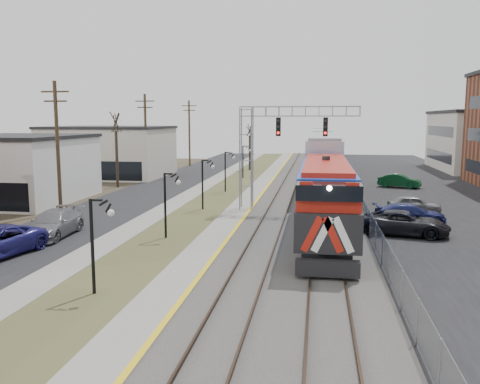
# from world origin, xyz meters

# --- Properties ---
(street_west) EXTENTS (7.00, 120.00, 0.04)m
(street_west) POSITION_xyz_m (-11.50, 35.00, 0.02)
(street_west) COLOR black
(street_west) RESTS_ON ground
(sidewalk) EXTENTS (2.00, 120.00, 0.08)m
(sidewalk) POSITION_xyz_m (-7.00, 35.00, 0.04)
(sidewalk) COLOR gray
(sidewalk) RESTS_ON ground
(grass_median) EXTENTS (4.00, 120.00, 0.06)m
(grass_median) POSITION_xyz_m (-4.00, 35.00, 0.03)
(grass_median) COLOR #494F2A
(grass_median) RESTS_ON ground
(platform) EXTENTS (2.00, 120.00, 0.24)m
(platform) POSITION_xyz_m (-1.00, 35.00, 0.12)
(platform) COLOR gray
(platform) RESTS_ON ground
(ballast_bed) EXTENTS (8.00, 120.00, 0.20)m
(ballast_bed) POSITION_xyz_m (4.00, 35.00, 0.10)
(ballast_bed) COLOR #595651
(ballast_bed) RESTS_ON ground
(parking_lot) EXTENTS (16.00, 120.00, 0.04)m
(parking_lot) POSITION_xyz_m (16.00, 35.00, 0.02)
(parking_lot) COLOR black
(parking_lot) RESTS_ON ground
(platform_edge) EXTENTS (0.24, 120.00, 0.01)m
(platform_edge) POSITION_xyz_m (-0.12, 35.00, 0.24)
(platform_edge) COLOR gold
(platform_edge) RESTS_ON platform
(track_near) EXTENTS (1.58, 120.00, 0.15)m
(track_near) POSITION_xyz_m (2.00, 35.00, 0.28)
(track_near) COLOR #2D2119
(track_near) RESTS_ON ballast_bed
(track_far) EXTENTS (1.58, 120.00, 0.15)m
(track_far) POSITION_xyz_m (5.50, 35.00, 0.28)
(track_far) COLOR #2D2119
(track_far) RESTS_ON ballast_bed
(train) EXTENTS (3.00, 85.85, 5.33)m
(train) POSITION_xyz_m (5.50, 55.31, 2.92)
(train) COLOR #153EB0
(train) RESTS_ON ground
(signal_gantry) EXTENTS (9.00, 1.07, 8.15)m
(signal_gantry) POSITION_xyz_m (1.22, 27.99, 5.59)
(signal_gantry) COLOR gray
(signal_gantry) RESTS_ON ground
(lampposts) EXTENTS (0.14, 62.14, 4.00)m
(lampposts) POSITION_xyz_m (-4.00, 18.29, 2.00)
(lampposts) COLOR black
(lampposts) RESTS_ON ground
(utility_poles) EXTENTS (0.28, 80.28, 10.00)m
(utility_poles) POSITION_xyz_m (-14.50, 25.00, 5.00)
(utility_poles) COLOR #4C3823
(utility_poles) RESTS_ON ground
(fence) EXTENTS (0.04, 120.00, 1.60)m
(fence) POSITION_xyz_m (8.20, 35.00, 0.80)
(fence) COLOR gray
(fence) RESTS_ON ground
(bare_trees) EXTENTS (12.30, 42.30, 5.95)m
(bare_trees) POSITION_xyz_m (-12.66, 38.91, 2.70)
(bare_trees) COLOR #382D23
(bare_trees) RESTS_ON ground
(car_lot_c) EXTENTS (5.77, 3.51, 1.50)m
(car_lot_c) POSITION_xyz_m (10.41, 21.11, 0.75)
(car_lot_c) COLOR black
(car_lot_c) RESTS_ON ground
(car_lot_d) EXTENTS (4.98, 2.43, 1.39)m
(car_lot_d) POSITION_xyz_m (11.30, 24.60, 0.70)
(car_lot_d) COLOR navy
(car_lot_d) RESTS_ON ground
(car_lot_e) EXTENTS (4.01, 1.63, 1.36)m
(car_lot_e) POSITION_xyz_m (12.34, 28.90, 0.68)
(car_lot_e) COLOR slate
(car_lot_e) RESTS_ON ground
(car_lot_f) EXTENTS (4.58, 2.89, 1.42)m
(car_lot_f) POSITION_xyz_m (13.54, 43.97, 0.71)
(car_lot_f) COLOR #0B3A1C
(car_lot_f) RESTS_ON ground
(car_street_b) EXTENTS (2.47, 5.54, 1.58)m
(car_street_b) POSITION_xyz_m (-10.94, 17.42, 0.79)
(car_street_b) COLOR slate
(car_street_b) RESTS_ON ground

